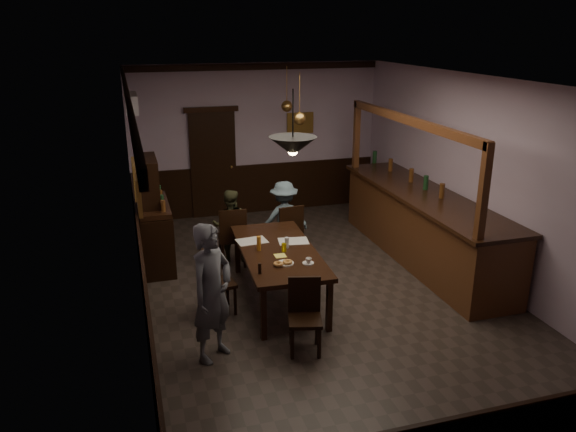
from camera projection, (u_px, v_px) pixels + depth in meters
name	position (u px, v px, depth m)	size (l,w,h in m)	color
room	(325.00, 195.00, 7.59)	(5.01, 8.01, 3.01)	#2D2621
dining_table	(278.00, 254.00, 7.73)	(1.10, 2.24, 0.75)	black
chair_far_left	(233.00, 235.00, 8.85)	(0.45, 0.45, 0.98)	black
chair_far_right	(289.00, 231.00, 9.06)	(0.47, 0.47, 0.96)	black
chair_near	(305.00, 312.00, 6.58)	(0.47, 0.47, 0.89)	black
chair_side	(214.00, 279.00, 7.39)	(0.44, 0.44, 0.91)	black
person_standing	(212.00, 293.00, 6.30)	(0.60, 0.39, 1.64)	#565963
person_seated_left	(230.00, 225.00, 9.09)	(0.58, 0.45, 1.19)	#47492C
person_seated_right	(284.00, 219.00, 9.28)	(0.82, 0.47, 1.27)	slate
newspaper_left	(252.00, 241.00, 8.00)	(0.42, 0.30, 0.01)	silver
newspaper_right	(293.00, 241.00, 7.99)	(0.42, 0.30, 0.01)	silver
napkin	(280.00, 256.00, 7.50)	(0.15, 0.15, 0.00)	#FFF25D
saucer	(308.00, 263.00, 7.25)	(0.15, 0.15, 0.01)	white
coffee_cup	(309.00, 261.00, 7.21)	(0.08, 0.08, 0.07)	white
pastry_plate	(285.00, 263.00, 7.25)	(0.22, 0.22, 0.01)	white
pastry_ring_a	(278.00, 264.00, 7.16)	(0.13, 0.13, 0.04)	#C68C47
pastry_ring_b	(287.00, 262.00, 7.21)	(0.13, 0.13, 0.04)	#C68C47
soda_can	(284.00, 247.00, 7.62)	(0.07, 0.07, 0.12)	yellow
beer_glass	(259.00, 243.00, 7.65)	(0.06, 0.06, 0.20)	#BF721E
water_glass	(287.00, 243.00, 7.75)	(0.06, 0.06, 0.15)	silver
pepper_mill	(260.00, 269.00, 6.93)	(0.04, 0.04, 0.14)	black
sideboard	(154.00, 223.00, 8.86)	(0.48, 1.34, 1.77)	black
bar_counter	(423.00, 225.00, 9.12)	(0.98, 4.23, 2.37)	#4C2714
door_back	(213.00, 165.00, 11.08)	(0.90, 0.06, 2.10)	black
ac_unit	(131.00, 103.00, 9.28)	(0.20, 0.85, 0.30)	white
picture_left_small	(139.00, 196.00, 5.27)	(0.04, 0.28, 0.36)	olive
picture_left_large	(134.00, 179.00, 7.60)	(0.04, 0.62, 0.48)	olive
picture_back	(300.00, 123.00, 11.33)	(0.55, 0.04, 0.42)	olive
pendant_iron	(293.00, 146.00, 6.46)	(0.56, 0.56, 0.76)	black
pendant_brass_mid	(299.00, 118.00, 8.72)	(0.20, 0.20, 0.81)	#BF8C3F
pendant_brass_far	(287.00, 106.00, 10.02)	(0.20, 0.20, 0.81)	#BF8C3F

